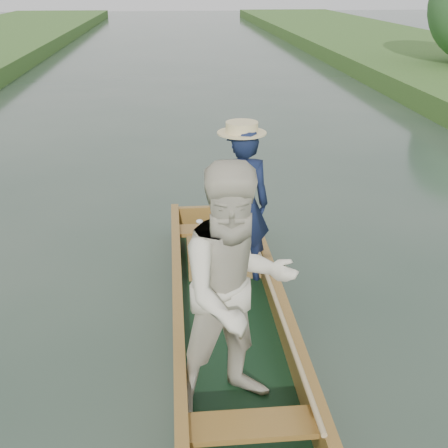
{
  "coord_description": "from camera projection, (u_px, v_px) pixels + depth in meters",
  "views": [
    {
      "loc": [
        -0.49,
        -4.73,
        3.31
      ],
      "look_at": [
        0.0,
        0.6,
        0.95
      ],
      "focal_mm": 45.0,
      "sensor_mm": 36.0,
      "label": 1
    }
  ],
  "objects": [
    {
      "name": "punt",
      "position": [
        235.0,
        278.0,
        5.1
      ],
      "size": [
        1.22,
        5.0,
        2.15
      ],
      "color": "black",
      "rests_on": "ground"
    },
    {
      "name": "trees_far",
      "position": [
        163.0,
        11.0,
        16.62
      ],
      "size": [
        23.17,
        5.46,
        4.44
      ],
      "color": "#47331E",
      "rests_on": "ground"
    },
    {
      "name": "ground",
      "position": [
        229.0,
        333.0,
        5.68
      ],
      "size": [
        120.0,
        120.0,
        0.0
      ],
      "primitive_type": "plane",
      "color": "#283D30",
      "rests_on": "ground"
    }
  ]
}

